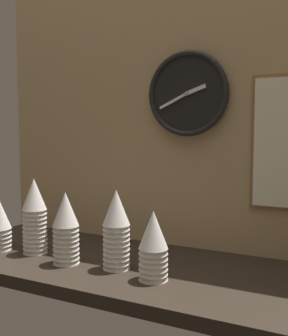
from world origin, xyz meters
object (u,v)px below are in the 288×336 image
Objects in this scene: cup_stack_center_left at (66,228)px; wall_clock at (188,94)px; cup_stack_left at (35,216)px; cup_stack_center_right at (153,245)px; cup_stack_center at (116,229)px.

wall_clock reaches higher than cup_stack_center_left.
wall_clock is (45.21, 29.86, 42.78)cm from cup_stack_left.
cup_stack_left is at bearing 165.57° from cup_stack_center_left.
cup_stack_center_left is 1.15× the size of cup_stack_center_right.
wall_clock is (-3.56, 34.83, 45.85)cm from cup_stack_center_right.
wall_clock is at bearing 70.37° from cup_stack_center.
cup_stack_center_left is at bearing -14.43° from cup_stack_left.
cup_stack_center is 34.16cm from cup_stack_left.
cup_stack_center is 17.44cm from cup_stack_center_left.
cup_stack_left is at bearing 177.97° from cup_stack_center.
cup_stack_center_right is at bearing -1.08° from cup_stack_center_left.
cup_stack_center_right is 0.67× the size of wall_clock.
cup_stack_center_right is at bearing -5.82° from cup_stack_left.
cup_stack_center_left is 17.62cm from cup_stack_left.
cup_stack_center_left is 62.70cm from wall_clock.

